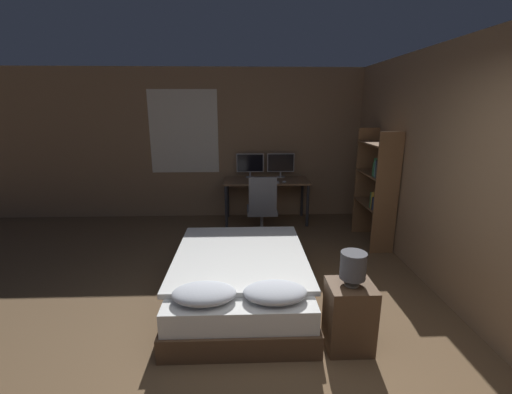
% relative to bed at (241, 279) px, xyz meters
% --- Properties ---
extents(wall_back, '(12.00, 0.08, 2.70)m').
position_rel_bed_xyz_m(wall_back, '(0.32, 3.01, 1.11)').
color(wall_back, '#8E7051').
rests_on(wall_back, ground_plane).
extents(wall_side_right, '(0.06, 12.00, 2.70)m').
position_rel_bed_xyz_m(wall_side_right, '(2.22, 0.13, 1.10)').
color(wall_side_right, '#8E7051').
rests_on(wall_side_right, ground_plane).
extents(bed, '(1.41, 1.97, 0.56)m').
position_rel_bed_xyz_m(bed, '(0.00, 0.00, 0.00)').
color(bed, brown).
rests_on(bed, ground_plane).
extents(nightstand, '(0.38, 0.35, 0.60)m').
position_rel_bed_xyz_m(nightstand, '(0.93, -0.79, 0.05)').
color(nightstand, brown).
rests_on(nightstand, ground_plane).
extents(bedside_lamp, '(0.21, 0.21, 0.29)m').
position_rel_bed_xyz_m(bedside_lamp, '(0.93, -0.79, 0.52)').
color(bedside_lamp, gray).
rests_on(bedside_lamp, nightstand).
extents(desk, '(1.50, 0.68, 0.77)m').
position_rel_bed_xyz_m(desk, '(0.44, 2.61, 0.43)').
color(desk, '#846042').
rests_on(desk, ground_plane).
extents(monitor_left, '(0.49, 0.16, 0.44)m').
position_rel_bed_xyz_m(monitor_left, '(0.16, 2.84, 0.77)').
color(monitor_left, '#B7B7BC').
rests_on(monitor_left, desk).
extents(monitor_right, '(0.49, 0.16, 0.44)m').
position_rel_bed_xyz_m(monitor_right, '(0.72, 2.84, 0.77)').
color(monitor_right, '#B7B7BC').
rests_on(monitor_right, desk).
extents(keyboard, '(0.41, 0.13, 0.02)m').
position_rel_bed_xyz_m(keyboard, '(0.44, 2.37, 0.53)').
color(keyboard, '#B7B7BC').
rests_on(keyboard, desk).
extents(computer_mouse, '(0.07, 0.05, 0.04)m').
position_rel_bed_xyz_m(computer_mouse, '(0.74, 2.37, 0.54)').
color(computer_mouse, '#B7B7BC').
rests_on(computer_mouse, desk).
extents(office_chair, '(0.52, 0.52, 1.01)m').
position_rel_bed_xyz_m(office_chair, '(0.33, 1.81, 0.16)').
color(office_chair, black).
rests_on(office_chair, ground_plane).
extents(bookshelf, '(0.33, 0.87, 1.72)m').
position_rel_bed_xyz_m(bookshelf, '(2.00, 1.47, 0.70)').
color(bookshelf, brown).
rests_on(bookshelf, ground_plane).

